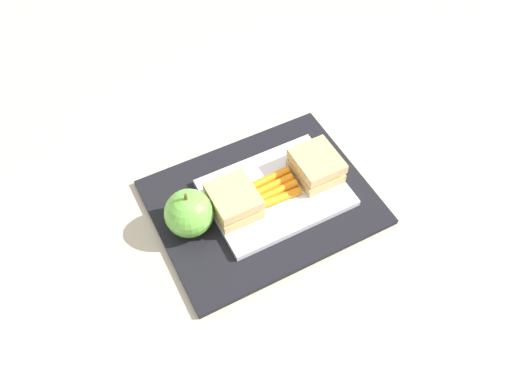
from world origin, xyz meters
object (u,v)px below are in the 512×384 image
Objects in this scene: food_tray at (276,193)px; carrot_sticks_bundle at (275,188)px; sandwich_half_left at (316,166)px; sandwich_half_right at (234,201)px; apple at (189,213)px.

carrot_sticks_bundle is at bearing -23.65° from food_tray.
carrot_sticks_bundle is (0.08, -0.00, -0.01)m from sandwich_half_left.
food_tray is 0.08m from sandwich_half_right.
sandwich_half_left reaches higher than carrot_sticks_bundle.
apple reaches higher than sandwich_half_left.
carrot_sticks_bundle is at bearing -0.40° from sandwich_half_left.
apple is at bearing -1.93° from sandwich_half_left.
sandwich_half_left is at bearing 180.00° from food_tray.
sandwich_half_right is (0.08, 0.00, 0.03)m from food_tray.
apple is (0.15, -0.01, 0.02)m from carrot_sticks_bundle.
carrot_sticks_bundle is (-0.08, -0.00, -0.01)m from sandwich_half_right.
food_tray is 2.88× the size of sandwich_half_right.
carrot_sticks_bundle reaches higher than food_tray.
sandwich_half_left is 1.03× the size of carrot_sticks_bundle.
apple is (0.23, -0.01, 0.01)m from sandwich_half_left.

